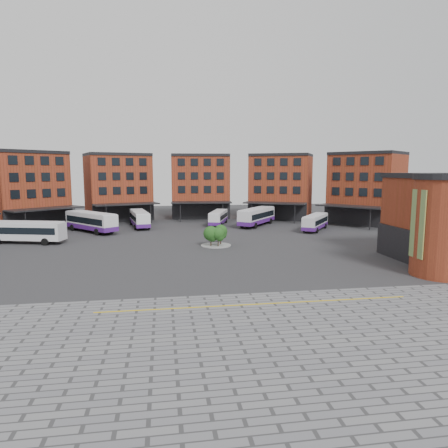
{
  "coord_description": "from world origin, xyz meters",
  "views": [
    {
      "loc": [
        -5.51,
        -44.76,
        10.93
      ],
      "look_at": [
        2.28,
        5.97,
        4.0
      ],
      "focal_mm": 32.0,
      "sensor_mm": 36.0,
      "label": 1
    }
  ],
  "objects": [
    {
      "name": "bus_d",
      "position": [
        5.47,
        34.25,
        1.52
      ],
      "size": [
        5.21,
        10.21,
        2.81
      ],
      "rotation": [
        0.0,
        0.0,
        -0.31
      ],
      "color": "silver",
      "rests_on": "ground"
    },
    {
      "name": "bus_f",
      "position": [
        21.98,
        24.16,
        1.55
      ],
      "size": [
        7.84,
        9.65,
        2.87
      ],
      "rotation": [
        0.0,
        0.0,
        -0.62
      ],
      "color": "silver",
      "rests_on": "ground"
    },
    {
      "name": "paving_zone",
      "position": [
        2.0,
        -22.0,
        0.01
      ],
      "size": [
        50.0,
        22.0,
        0.02
      ],
      "primitive_type": "cube",
      "color": "slate",
      "rests_on": "ground"
    },
    {
      "name": "main_building",
      "position": [
        -4.77,
        38.25,
        7.23
      ],
      "size": [
        94.14,
        42.48,
        14.6
      ],
      "color": "maroon",
      "rests_on": "ground"
    },
    {
      "name": "bus_a",
      "position": [
        -26.01,
        18.3,
        1.96
      ],
      "size": [
        11.97,
        5.61,
        3.3
      ],
      "rotation": [
        0.0,
        0.0,
        1.31
      ],
      "color": "silver",
      "rests_on": "ground"
    },
    {
      "name": "yellow_line",
      "position": [
        2.0,
        -14.0,
        0.03
      ],
      "size": [
        26.0,
        0.15,
        0.02
      ],
      "primitive_type": "cube",
      "color": "gold",
      "rests_on": "paving_zone"
    },
    {
      "name": "bus_b",
      "position": [
        -18.25,
        28.31,
        1.92
      ],
      "size": [
        10.38,
        11.41,
        3.54
      ],
      "rotation": [
        0.0,
        0.0,
        0.71
      ],
      "color": "silver",
      "rests_on": "ground"
    },
    {
      "name": "tree_island",
      "position": [
        2.01,
        11.66,
        1.72
      ],
      "size": [
        4.4,
        4.4,
        3.01
      ],
      "color": "gray",
      "rests_on": "ground"
    },
    {
      "name": "ground",
      "position": [
        0.0,
        0.0,
        0.0
      ],
      "size": [
        160.0,
        160.0,
        0.0
      ],
      "primitive_type": "plane",
      "color": "#28282B",
      "rests_on": "ground"
    },
    {
      "name": "bus_c",
      "position": [
        -10.04,
        33.23,
        1.71
      ],
      "size": [
        4.56,
        11.46,
        3.15
      ],
      "rotation": [
        0.0,
        0.0,
        0.18
      ],
      "color": "white",
      "rests_on": "ground"
    },
    {
      "name": "bus_e",
      "position": [
        12.86,
        31.92,
        1.89
      ],
      "size": [
        9.63,
        11.66,
        3.49
      ],
      "rotation": [
        0.0,
        0.0,
        -0.63
      ],
      "color": "silver",
      "rests_on": "ground"
    }
  ]
}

